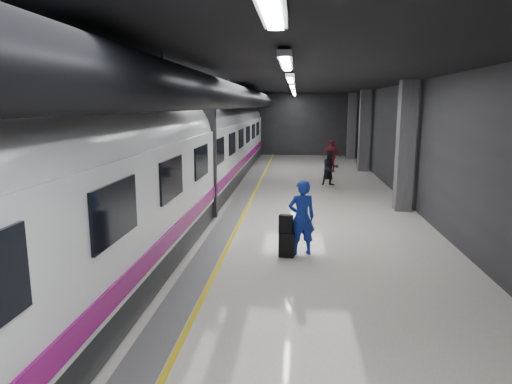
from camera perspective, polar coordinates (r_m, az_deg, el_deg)
name	(u,v)px	position (r m, az deg, el deg)	size (l,w,h in m)	color
ground	(270,221)	(14.66, 1.80, -3.65)	(40.00, 40.00, 0.00)	silver
platform_hall	(264,109)	(15.18, 1.00, 10.34)	(10.02, 40.02, 4.51)	black
train	(169,156)	(14.83, -10.81, 4.46)	(3.05, 38.00, 4.05)	black
traveler_main	(302,217)	(11.29, 5.73, -3.19)	(0.68, 0.45, 1.87)	#1745B3
suitcase_main	(287,245)	(11.23, 3.87, -6.59)	(0.37, 0.23, 0.61)	black
shoulder_bag	(286,224)	(11.09, 3.78, -3.99)	(0.33, 0.18, 0.44)	black
traveler_far_a	(330,168)	(21.31, 9.26, 2.98)	(0.79, 0.62, 1.62)	black
traveler_far_b	(331,156)	(25.94, 9.38, 4.52)	(1.04, 0.43, 1.78)	maroon
suitcase_far	(328,174)	(23.27, 8.97, 2.25)	(0.35, 0.22, 0.51)	black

